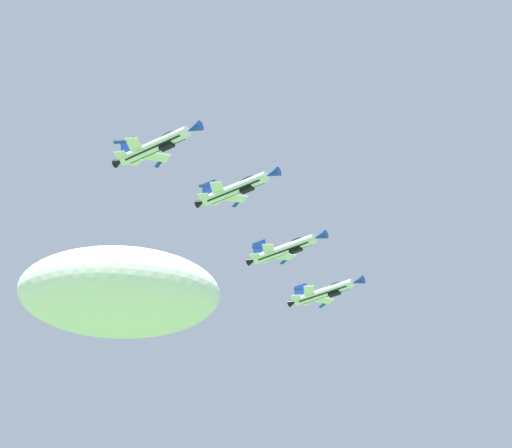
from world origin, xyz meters
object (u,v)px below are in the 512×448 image
object	(u,v)px
fighter_jet_right_wing	(236,188)
fighter_jet_left_outer	(156,145)
fighter_jet_lead	(325,292)
fighter_jet_left_wing	(286,249)

from	to	relation	value
fighter_jet_right_wing	fighter_jet_left_outer	size ratio (longest dim) A/B	1.00
fighter_jet_lead	fighter_jet_left_wing	world-z (taller)	fighter_jet_lead
fighter_jet_lead	fighter_jet_left_outer	bearing A→B (deg)	-0.05
fighter_jet_lead	fighter_jet_left_outer	world-z (taller)	fighter_jet_lead
fighter_jet_left_wing	fighter_jet_left_outer	xyz separation A→B (m)	(-21.65, -27.74, -1.71)
fighter_jet_left_wing	fighter_jet_left_outer	size ratio (longest dim) A/B	1.00
fighter_jet_right_wing	fighter_jet_left_outer	distance (m)	18.12
fighter_jet_right_wing	fighter_jet_left_outer	bearing A→B (deg)	-7.97
fighter_jet_lead	fighter_jet_left_outer	size ratio (longest dim) A/B	1.00
fighter_jet_left_outer	fighter_jet_lead	bearing A→B (deg)	179.95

